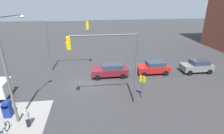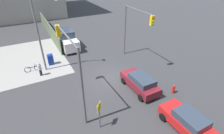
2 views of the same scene
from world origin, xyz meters
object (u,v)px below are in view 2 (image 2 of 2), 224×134
object	(u,v)px
pedestrian_crossing	(40,69)
van_white_delivery	(67,40)
fire_hydrant	(174,89)
hatchback_maroon	(140,82)
hatchback_red	(187,121)
traffic_signal_se_corner	(134,25)
bicycle_leaning_on_fence	(33,68)
mailbox_blue	(50,59)
traffic_signal_nw_corner	(71,59)
street_lamp_corner	(41,31)

from	to	relation	value
pedestrian_crossing	van_white_delivery	bearing A→B (deg)	39.82
fire_hydrant	hatchback_maroon	size ratio (longest dim) A/B	0.21
fire_hydrant	hatchback_red	xyz separation A→B (m)	(-3.56, 2.32, 0.36)
traffic_signal_se_corner	bicycle_leaning_on_fence	bearing A→B (deg)	75.03
mailbox_blue	bicycle_leaning_on_fence	size ratio (longest dim) A/B	0.82
traffic_signal_se_corner	mailbox_blue	bearing A→B (deg)	68.58
mailbox_blue	hatchback_red	xyz separation A→B (m)	(-14.76, -6.88, 0.08)
traffic_signal_se_corner	pedestrian_crossing	distance (m)	11.77
traffic_signal_nw_corner	fire_hydrant	size ratio (longest dim) A/B	6.91
mailbox_blue	van_white_delivery	world-z (taller)	van_white_delivery
traffic_signal_se_corner	hatchback_red	world-z (taller)	traffic_signal_se_corner
bicycle_leaning_on_fence	traffic_signal_nw_corner	bearing A→B (deg)	-161.13
traffic_signal_se_corner	pedestrian_crossing	xyz separation A→B (m)	(1.73, 11.00, -3.82)
fire_hydrant	street_lamp_corner	bearing A→B (deg)	43.80
pedestrian_crossing	bicycle_leaning_on_fence	world-z (taller)	pedestrian_crossing
mailbox_blue	bicycle_leaning_on_fence	distance (m)	2.32
hatchback_red	mailbox_blue	bearing A→B (deg)	24.98
hatchback_red	bicycle_leaning_on_fence	distance (m)	16.83
traffic_signal_nw_corner	traffic_signal_se_corner	size ratio (longest dim) A/B	1.00
bicycle_leaning_on_fence	street_lamp_corner	bearing A→B (deg)	-106.96
pedestrian_crossing	bicycle_leaning_on_fence	size ratio (longest dim) A/B	0.89
traffic_signal_nw_corner	van_white_delivery	size ratio (longest dim) A/B	1.20
traffic_signal_nw_corner	van_white_delivery	world-z (taller)	traffic_signal_nw_corner
hatchback_maroon	pedestrian_crossing	xyz separation A→B (m)	(7.20, 8.21, -0.04)
traffic_signal_nw_corner	hatchback_red	bearing A→B (deg)	-134.54
traffic_signal_nw_corner	van_white_delivery	distance (m)	13.11
van_white_delivery	traffic_signal_nw_corner	bearing A→B (deg)	167.69
fire_hydrant	van_white_delivery	distance (m)	16.26
hatchback_maroon	bicycle_leaning_on_fence	distance (m)	12.39
van_white_delivery	bicycle_leaning_on_fence	xyz separation A→B (m)	(-4.49, 5.40, -0.93)
van_white_delivery	bicycle_leaning_on_fence	size ratio (longest dim) A/B	3.09
fire_hydrant	pedestrian_crossing	size ratio (longest dim) A/B	0.60
traffic_signal_nw_corner	mailbox_blue	bearing A→B (deg)	3.37
street_lamp_corner	hatchback_maroon	bearing A→B (deg)	-138.41
traffic_signal_nw_corner	van_white_delivery	xyz separation A→B (m)	(12.38, -2.70, -3.37)
traffic_signal_se_corner	pedestrian_crossing	world-z (taller)	traffic_signal_se_corner
fire_hydrant	bicycle_leaning_on_fence	xyz separation A→B (m)	(10.60, 11.40, -0.14)
van_white_delivery	pedestrian_crossing	bearing A→B (deg)	141.40
traffic_signal_nw_corner	traffic_signal_se_corner	distance (m)	10.18
fire_hydrant	hatchback_red	world-z (taller)	hatchback_red
traffic_signal_se_corner	mailbox_blue	size ratio (longest dim) A/B	4.55
fire_hydrant	pedestrian_crossing	bearing A→B (deg)	49.31
street_lamp_corner	fire_hydrant	bearing A→B (deg)	-136.20
street_lamp_corner	bicycle_leaning_on_fence	xyz separation A→B (m)	(0.53, 1.74, -4.35)
traffic_signal_se_corner	bicycle_leaning_on_fence	distance (m)	12.84
street_lamp_corner	mailbox_blue	distance (m)	4.12
street_lamp_corner	fire_hydrant	distance (m)	14.57
hatchback_maroon	hatchback_red	bearing A→B (deg)	-178.22
mailbox_blue	bicycle_leaning_on_fence	world-z (taller)	mailbox_blue
hatchback_red	hatchback_maroon	bearing A→B (deg)	1.78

